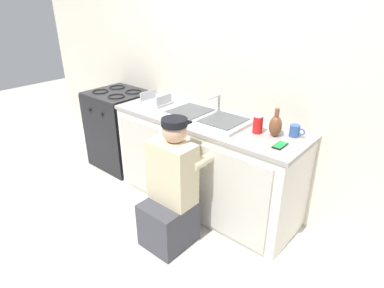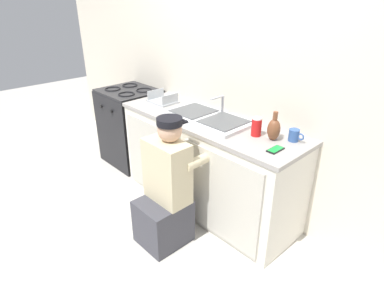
{
  "view_description": "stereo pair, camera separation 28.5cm",
  "coord_description": "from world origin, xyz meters",
  "px_view_note": "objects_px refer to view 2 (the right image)",
  "views": [
    {
      "loc": [
        1.67,
        -1.86,
        1.95
      ],
      "look_at": [
        0.0,
        0.1,
        0.73
      ],
      "focal_mm": 30.0,
      "sensor_mm": 36.0,
      "label": 1
    },
    {
      "loc": [
        1.88,
        -1.67,
        1.95
      ],
      "look_at": [
        0.0,
        0.1,
        0.73
      ],
      "focal_mm": 30.0,
      "sensor_mm": 36.0,
      "label": 2
    }
  ],
  "objects_px": {
    "sink_double_basin": "(208,117)",
    "plumber_person": "(166,193)",
    "dish_rack_tray": "(163,100)",
    "coffee_mug": "(294,135)",
    "soda_cup_red": "(256,127)",
    "stove_range": "(131,126)",
    "vase_decorative": "(274,129)",
    "cell_phone": "(275,150)"
  },
  "relations": [
    {
      "from": "sink_double_basin",
      "to": "plumber_person",
      "type": "height_order",
      "value": "same"
    },
    {
      "from": "dish_rack_tray",
      "to": "coffee_mug",
      "type": "xyz_separation_m",
      "value": [
        1.45,
        0.13,
        0.02
      ]
    },
    {
      "from": "sink_double_basin",
      "to": "dish_rack_tray",
      "type": "xyz_separation_m",
      "value": [
        -0.67,
        0.01,
        0.01
      ]
    },
    {
      "from": "sink_double_basin",
      "to": "soda_cup_red",
      "type": "xyz_separation_m",
      "value": [
        0.52,
        0.01,
        0.06
      ]
    },
    {
      "from": "stove_range",
      "to": "dish_rack_tray",
      "type": "relative_size",
      "value": 3.34
    },
    {
      "from": "soda_cup_red",
      "to": "vase_decorative",
      "type": "relative_size",
      "value": 0.66
    },
    {
      "from": "soda_cup_red",
      "to": "coffee_mug",
      "type": "bearing_deg",
      "value": 25.73
    },
    {
      "from": "soda_cup_red",
      "to": "vase_decorative",
      "type": "distance_m",
      "value": 0.14
    },
    {
      "from": "sink_double_basin",
      "to": "cell_phone",
      "type": "distance_m",
      "value": 0.78
    },
    {
      "from": "dish_rack_tray",
      "to": "cell_phone",
      "type": "relative_size",
      "value": 2.0
    },
    {
      "from": "coffee_mug",
      "to": "sink_double_basin",
      "type": "bearing_deg",
      "value": -169.68
    },
    {
      "from": "cell_phone",
      "to": "soda_cup_red",
      "type": "bearing_deg",
      "value": 156.26
    },
    {
      "from": "coffee_mug",
      "to": "plumber_person",
      "type": "bearing_deg",
      "value": -130.81
    },
    {
      "from": "stove_range",
      "to": "soda_cup_red",
      "type": "height_order",
      "value": "soda_cup_red"
    },
    {
      "from": "plumber_person",
      "to": "cell_phone",
      "type": "distance_m",
      "value": 0.95
    },
    {
      "from": "vase_decorative",
      "to": "coffee_mug",
      "type": "distance_m",
      "value": 0.16
    },
    {
      "from": "coffee_mug",
      "to": "vase_decorative",
      "type": "bearing_deg",
      "value": -141.81
    },
    {
      "from": "plumber_person",
      "to": "vase_decorative",
      "type": "bearing_deg",
      "value": 51.23
    },
    {
      "from": "cell_phone",
      "to": "vase_decorative",
      "type": "height_order",
      "value": "vase_decorative"
    },
    {
      "from": "vase_decorative",
      "to": "plumber_person",
      "type": "bearing_deg",
      "value": -128.77
    },
    {
      "from": "cell_phone",
      "to": "coffee_mug",
      "type": "bearing_deg",
      "value": 89.46
    },
    {
      "from": "dish_rack_tray",
      "to": "cell_phone",
      "type": "xyz_separation_m",
      "value": [
        1.45,
        -0.11,
        -0.02
      ]
    },
    {
      "from": "stove_range",
      "to": "sink_double_basin",
      "type": "bearing_deg",
      "value": 0.1
    },
    {
      "from": "dish_rack_tray",
      "to": "cell_phone",
      "type": "height_order",
      "value": "dish_rack_tray"
    },
    {
      "from": "sink_double_basin",
      "to": "stove_range",
      "type": "height_order",
      "value": "sink_double_basin"
    },
    {
      "from": "vase_decorative",
      "to": "soda_cup_red",
      "type": "bearing_deg",
      "value": -168.06
    },
    {
      "from": "sink_double_basin",
      "to": "vase_decorative",
      "type": "height_order",
      "value": "vase_decorative"
    },
    {
      "from": "plumber_person",
      "to": "dish_rack_tray",
      "type": "distance_m",
      "value": 1.12
    },
    {
      "from": "plumber_person",
      "to": "soda_cup_red",
      "type": "distance_m",
      "value": 0.91
    },
    {
      "from": "plumber_person",
      "to": "dish_rack_tray",
      "type": "xyz_separation_m",
      "value": [
        -0.8,
        0.63,
        0.48
      ]
    },
    {
      "from": "cell_phone",
      "to": "soda_cup_red",
      "type": "height_order",
      "value": "soda_cup_red"
    },
    {
      "from": "dish_rack_tray",
      "to": "coffee_mug",
      "type": "bearing_deg",
      "value": 5.15
    },
    {
      "from": "cell_phone",
      "to": "vase_decorative",
      "type": "bearing_deg",
      "value": 130.1
    },
    {
      "from": "stove_range",
      "to": "cell_phone",
      "type": "distance_m",
      "value": 2.13
    },
    {
      "from": "cell_phone",
      "to": "soda_cup_red",
      "type": "xyz_separation_m",
      "value": [
        -0.26,
        0.11,
        0.07
      ]
    },
    {
      "from": "stove_range",
      "to": "cell_phone",
      "type": "height_order",
      "value": "stove_range"
    },
    {
      "from": "sink_double_basin",
      "to": "coffee_mug",
      "type": "height_order",
      "value": "sink_double_basin"
    },
    {
      "from": "dish_rack_tray",
      "to": "coffee_mug",
      "type": "relative_size",
      "value": 2.22
    },
    {
      "from": "sink_double_basin",
      "to": "coffee_mug",
      "type": "xyz_separation_m",
      "value": [
        0.78,
        0.14,
        0.03
      ]
    },
    {
      "from": "dish_rack_tray",
      "to": "soda_cup_red",
      "type": "bearing_deg",
      "value": 0.18
    },
    {
      "from": "sink_double_basin",
      "to": "soda_cup_red",
      "type": "relative_size",
      "value": 5.26
    },
    {
      "from": "dish_rack_tray",
      "to": "coffee_mug",
      "type": "distance_m",
      "value": 1.46
    }
  ]
}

